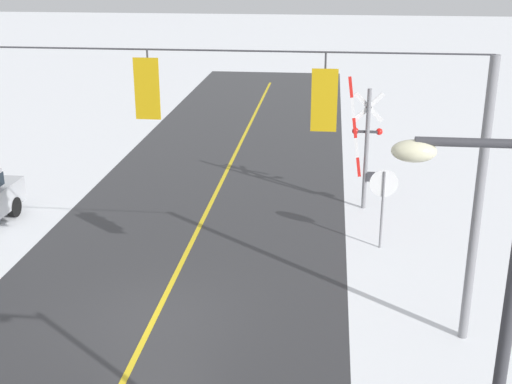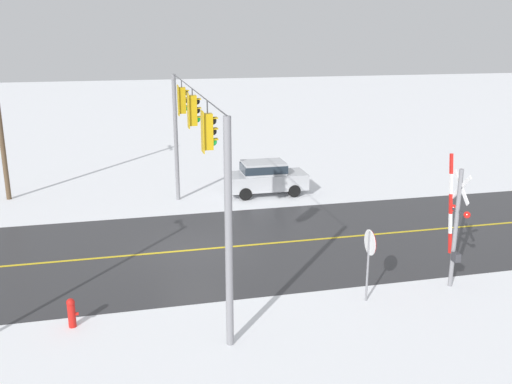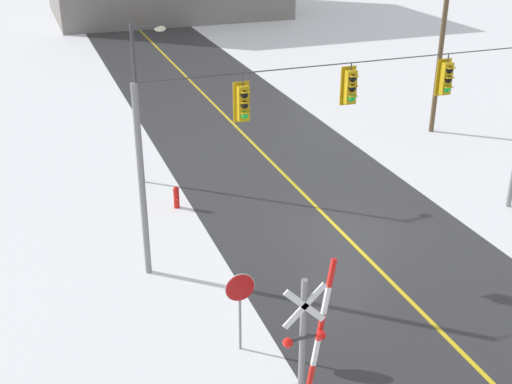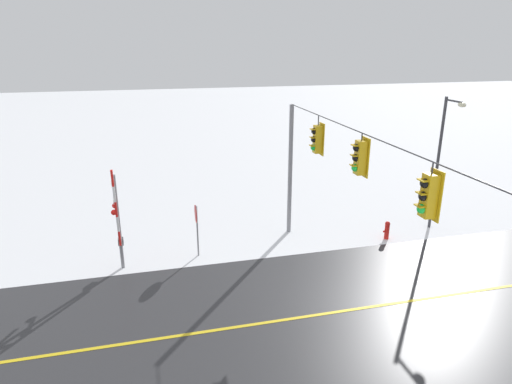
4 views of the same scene
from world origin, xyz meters
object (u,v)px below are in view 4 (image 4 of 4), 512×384
(railroad_crossing, at_px, (117,218))
(streetlamp_near, at_px, (442,152))
(fire_hydrant, at_px, (387,230))
(stop_sign, at_px, (196,219))

(railroad_crossing, height_order, streetlamp_near, streetlamp_near)
(railroad_crossing, relative_size, streetlamp_near, 0.67)
(streetlamp_near, distance_m, fire_hydrant, 4.49)
(stop_sign, xyz_separation_m, fire_hydrant, (0.42, 8.89, -1.25))
(railroad_crossing, bearing_deg, stop_sign, 97.25)
(stop_sign, height_order, streetlamp_near, streetlamp_near)
(streetlamp_near, bearing_deg, stop_sign, -89.42)
(railroad_crossing, xyz_separation_m, streetlamp_near, (-0.52, 14.87, 1.67))
(stop_sign, bearing_deg, streetlamp_near, 90.58)
(stop_sign, distance_m, fire_hydrant, 8.99)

